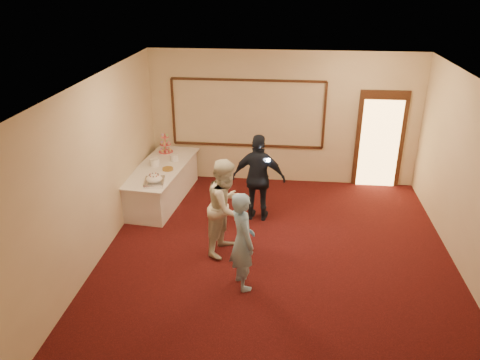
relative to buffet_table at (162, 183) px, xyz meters
name	(u,v)px	position (x,y,z in m)	size (l,w,h in m)	color
floor	(276,263)	(2.52, -2.20, -0.39)	(7.00, 7.00, 0.00)	black
room_walls	(280,151)	(2.52, -2.20, 1.64)	(6.04, 7.04, 3.02)	beige
wall_molding	(248,114)	(1.72, 1.27, 1.21)	(3.45, 0.04, 1.55)	#34180F
doorway	(380,140)	(4.67, 1.25, 0.69)	(1.05, 0.07, 2.20)	#34180F
buffet_table	(162,183)	(0.00, 0.00, 0.00)	(1.22, 2.57, 0.77)	white
pavlova_tray	(154,180)	(0.12, -0.89, 0.46)	(0.44, 0.54, 0.19)	silver
cupcake_stand	(165,145)	(-0.10, 0.85, 0.55)	(0.33, 0.33, 0.48)	#D84B4F
plate_stack_a	(155,162)	(-0.12, 0.01, 0.47)	(0.20, 0.20, 0.17)	white
plate_stack_b	(174,157)	(0.22, 0.34, 0.46)	(0.19, 0.19, 0.15)	white
tart	(168,169)	(0.21, -0.21, 0.41)	(0.26, 0.26, 0.05)	white
man	(243,241)	(2.01, -2.84, 0.41)	(0.58, 0.38, 1.59)	#89C0E9
woman	(226,207)	(1.64, -1.86, 0.46)	(0.83, 0.65, 1.70)	beige
guest	(259,178)	(2.11, -0.64, 0.48)	(1.02, 0.43, 1.74)	black
camera_flash	(268,160)	(2.28, -0.75, 0.91)	(0.07, 0.04, 0.05)	white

